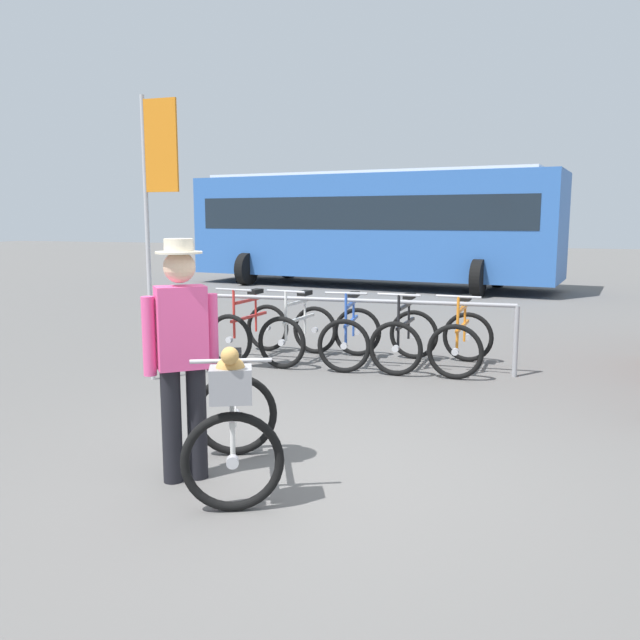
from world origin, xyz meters
TOP-DOWN VIEW (x-y plane):
  - ground_plane at (0.00, 0.00)m, footprint 80.00×80.00m
  - bike_rack_rail at (-0.63, 3.55)m, footprint 3.90×0.28m
  - racked_bike_red at (-2.15, 3.65)m, footprint 0.75×1.17m
  - racked_bike_white at (-1.45, 3.69)m, footprint 0.75×1.15m
  - racked_bike_blue at (-0.75, 3.73)m, footprint 0.78×1.17m
  - racked_bike_black at (-0.05, 3.77)m, footprint 0.69×1.11m
  - racked_bike_orange at (0.65, 3.81)m, footprint 0.70×1.13m
  - featured_bicycle at (-0.43, -0.33)m, footprint 1.05×1.26m
  - person_with_featured_bike at (-0.82, -0.32)m, footprint 0.42×0.39m
  - bus_distant at (-2.97, 13.37)m, footprint 10.23×4.21m
  - banner_flag at (-2.57, 2.18)m, footprint 0.45×0.05m

SIDE VIEW (x-z plane):
  - ground_plane at x=0.00m, z-range 0.00..0.00m
  - racked_bike_orange at x=0.65m, z-range -0.12..0.86m
  - racked_bike_red at x=-2.15m, z-range -0.12..0.86m
  - racked_bike_black at x=-0.05m, z-range -0.12..0.85m
  - racked_bike_white at x=-1.45m, z-range -0.12..0.86m
  - racked_bike_blue at x=-0.75m, z-range -0.12..0.86m
  - featured_bicycle at x=-0.43m, z-range -0.06..1.03m
  - bike_rack_rail at x=-0.63m, z-range 0.25..1.12m
  - person_with_featured_bike at x=-0.82m, z-range 0.09..1.81m
  - bus_distant at x=-2.97m, z-range 0.20..3.28m
  - banner_flag at x=-2.57m, z-range 0.63..3.83m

